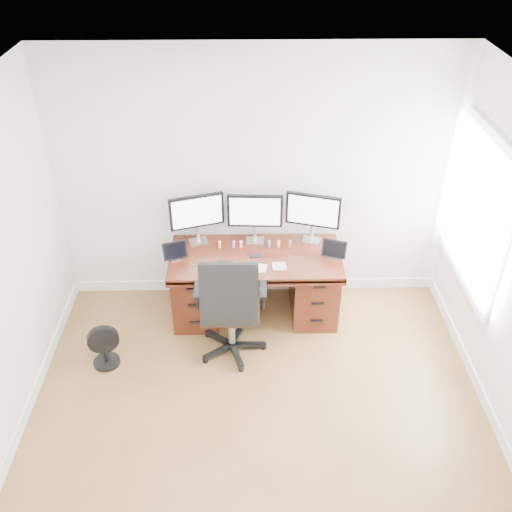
{
  "coord_description": "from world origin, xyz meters",
  "views": [
    {
      "loc": [
        -0.08,
        -2.86,
        3.93
      ],
      "look_at": [
        0.0,
        1.5,
        0.95
      ],
      "focal_mm": 40.0,
      "sensor_mm": 36.0,
      "label": 1
    }
  ],
  "objects_px": {
    "desk": "(255,282)",
    "floor_fan": "(104,347)",
    "monitor_center": "(255,213)",
    "office_chair": "(231,323)",
    "keyboard": "(251,268)"
  },
  "relations": [
    {
      "from": "monitor_center",
      "to": "office_chair",
      "type": "bearing_deg",
      "value": -103.05
    },
    {
      "from": "keyboard",
      "to": "office_chair",
      "type": "bearing_deg",
      "value": -107.33
    },
    {
      "from": "desk",
      "to": "monitor_center",
      "type": "xyz_separation_m",
      "value": [
        -0.0,
        0.24,
        0.68
      ]
    },
    {
      "from": "monitor_center",
      "to": "keyboard",
      "type": "bearing_deg",
      "value": -93.34
    },
    {
      "from": "keyboard",
      "to": "floor_fan",
      "type": "bearing_deg",
      "value": -150.71
    },
    {
      "from": "desk",
      "to": "keyboard",
      "type": "height_order",
      "value": "keyboard"
    },
    {
      "from": "desk",
      "to": "floor_fan",
      "type": "xyz_separation_m",
      "value": [
        -1.44,
        -0.74,
        -0.19
      ]
    },
    {
      "from": "floor_fan",
      "to": "monitor_center",
      "type": "bearing_deg",
      "value": 18.94
    },
    {
      "from": "floor_fan",
      "to": "monitor_center",
      "type": "relative_size",
      "value": 0.78
    },
    {
      "from": "floor_fan",
      "to": "keyboard",
      "type": "xyz_separation_m",
      "value": [
        1.39,
        0.49,
        0.55
      ]
    },
    {
      "from": "desk",
      "to": "floor_fan",
      "type": "relative_size",
      "value": 3.93
    },
    {
      "from": "monitor_center",
      "to": "keyboard",
      "type": "xyz_separation_m",
      "value": [
        -0.05,
        -0.48,
        -0.33
      ]
    },
    {
      "from": "desk",
      "to": "keyboard",
      "type": "relative_size",
      "value": 5.58
    },
    {
      "from": "office_chair",
      "to": "monitor_center",
      "type": "bearing_deg",
      "value": 75.31
    },
    {
      "from": "desk",
      "to": "floor_fan",
      "type": "bearing_deg",
      "value": -152.88
    }
  ]
}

